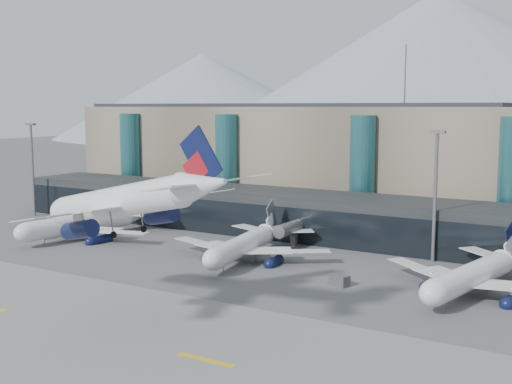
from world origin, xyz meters
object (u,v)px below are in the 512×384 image
lightmast_left (32,164)px  veh_d (480,270)px  veh_g (453,282)px  veh_c (340,280)px  jet_parked_left (94,217)px  lightmast_mid (435,189)px  jet_parked_right (481,265)px  hero_jet (135,192)px  jet_parked_mid (249,237)px  veh_a (38,235)px  veh_f (82,228)px

lightmast_left → veh_d: size_ratio=8.17×
veh_g → veh_d: bearing=112.5°
veh_c → veh_d: 26.93m
jet_parked_left → veh_g: (82.45, 0.51, -4.01)m
lightmast_mid → veh_d: lightmast_mid is taller
lightmast_mid → jet_parked_right: bearing=-53.3°
jet_parked_right → lightmast_left: bearing=95.7°
veh_d → veh_g: 9.32m
hero_jet → veh_g: size_ratio=17.42×
lightmast_left → lightmast_mid: same height
lightmast_mid → jet_parked_mid: bearing=-154.5°
jet_parked_left → veh_d: 85.59m
lightmast_left → lightmast_mid: 110.04m
hero_jet → veh_a: hero_jet is taller
veh_d → veh_g: (-2.54, -8.97, -0.26)m
jet_parked_right → hero_jet: bearing=149.9°
lightmast_left → hero_jet: bearing=-32.8°
hero_jet → jet_parked_mid: hero_jet is taller
jet_parked_right → veh_a: size_ratio=10.95×
hero_jet → jet_parked_mid: bearing=109.5°
veh_f → veh_a: bearing=146.8°
lightmast_left → hero_jet: hero_jet is taller
jet_parked_right → veh_f: jet_parked_right is taller
hero_jet → veh_c: bearing=73.1°
hero_jet → veh_c: (16.09, 32.65, -17.71)m
veh_d → veh_a: bearing=126.3°
lightmast_mid → veh_f: bearing=-170.5°
jet_parked_left → veh_c: size_ratio=11.26×
lightmast_mid → veh_d: (10.10, -6.00, -13.52)m
jet_parked_right → veh_f: bearing=100.3°
lightmast_mid → veh_d: size_ratio=8.17×
lightmast_mid → veh_a: lightmast_mid is taller
jet_parked_left → jet_parked_mid: 42.30m
jet_parked_mid → veh_c: 25.64m
hero_jet → veh_c: size_ratio=11.23×
jet_parked_mid → veh_f: size_ratio=9.76×
veh_g → veh_a: bearing=-135.6°
jet_parked_left → jet_parked_right: bearing=-79.8°
jet_parked_left → veh_a: jet_parked_left is taller
jet_parked_left → lightmast_left: bearing=81.3°
jet_parked_left → jet_parked_mid: size_ratio=1.08×
jet_parked_right → veh_d: (-2.12, 10.43, -3.50)m
veh_d → lightmast_left: bearing=113.6°
veh_f → lightmast_mid: bearing=-101.0°
lightmast_left → lightmast_mid: size_ratio=1.00×
hero_jet → veh_d: 64.96m
veh_d → veh_f: veh_f is taller
jet_parked_right → veh_g: size_ratio=16.53×
lightmast_left → jet_parked_left: 38.53m
jet_parked_mid → veh_c: bearing=-119.7°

